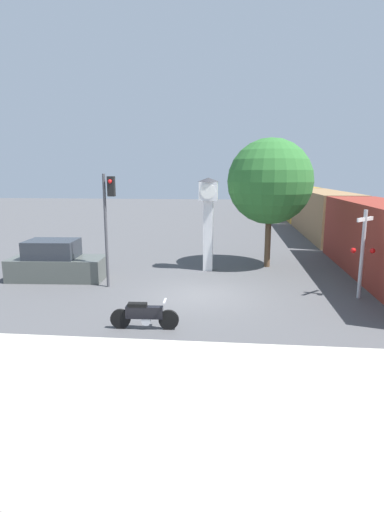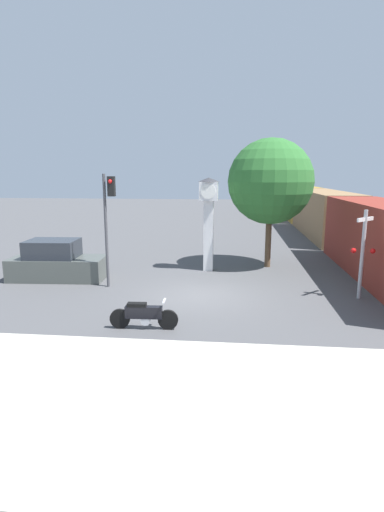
# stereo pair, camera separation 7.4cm
# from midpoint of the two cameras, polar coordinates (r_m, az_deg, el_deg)

# --- Properties ---
(ground_plane) EXTENTS (120.00, 120.00, 0.00)m
(ground_plane) POSITION_cam_midpoint_polar(r_m,az_deg,el_deg) (15.81, 1.25, -5.65)
(ground_plane) COLOR #4C4C4F
(sidewalk_strip) EXTENTS (36.00, 6.00, 0.10)m
(sidewalk_strip) POSITION_cam_midpoint_polar(r_m,az_deg,el_deg) (8.85, -3.02, -20.11)
(sidewalk_strip) COLOR #BCB7A8
(sidewalk_strip) RESTS_ON ground_plane
(motorcycle) EXTENTS (2.13, 0.46, 0.94)m
(motorcycle) POSITION_cam_midpoint_polar(r_m,az_deg,el_deg) (12.48, -6.76, -8.36)
(motorcycle) COLOR black
(motorcycle) RESTS_ON ground_plane
(clock_tower) EXTENTS (1.05, 1.05, 4.53)m
(clock_tower) POSITION_cam_midpoint_polar(r_m,az_deg,el_deg) (19.44, 2.50, 6.61)
(clock_tower) COLOR white
(clock_tower) RESTS_ON ground_plane
(freight_train) EXTENTS (2.80, 52.78, 3.40)m
(freight_train) POSITION_cam_midpoint_polar(r_m,az_deg,el_deg) (38.98, 16.31, 6.80)
(freight_train) COLOR maroon
(freight_train) RESTS_ON ground_plane
(traffic_light) EXTENTS (0.50, 0.35, 4.71)m
(traffic_light) POSITION_cam_midpoint_polar(r_m,az_deg,el_deg) (16.76, -11.72, 6.32)
(traffic_light) COLOR #47474C
(traffic_light) RESTS_ON ground_plane
(railroad_crossing_signal) EXTENTS (0.90, 0.82, 3.40)m
(railroad_crossing_signal) POSITION_cam_midpoint_polar(r_m,az_deg,el_deg) (16.35, 23.32, 0.70)
(railroad_crossing_signal) COLOR #B7B7BC
(railroad_crossing_signal) RESTS_ON ground_plane
(street_tree) EXTENTS (4.23, 4.23, 6.44)m
(street_tree) POSITION_cam_midpoint_polar(r_m,az_deg,el_deg) (20.46, 11.25, 10.37)
(street_tree) COLOR brown
(street_tree) RESTS_ON ground_plane
(parked_car) EXTENTS (4.30, 2.04, 1.80)m
(parked_car) POSITION_cam_midpoint_polar(r_m,az_deg,el_deg) (19.06, -18.67, -0.93)
(parked_car) COLOR #4C514C
(parked_car) RESTS_ON ground_plane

